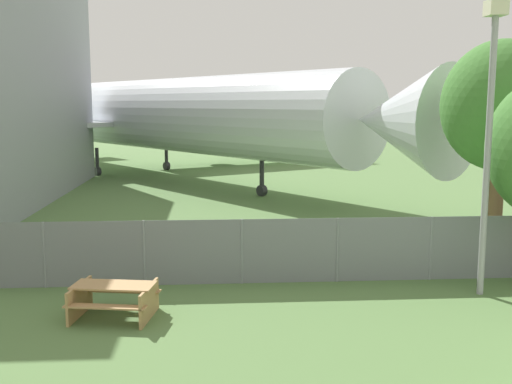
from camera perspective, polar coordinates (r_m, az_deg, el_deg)
name	(u,v)px	position (r m, az deg, el deg)	size (l,w,h in m)	color
perimeter_fence	(242,252)	(15.82, -1.36, -5.69)	(56.07, 0.07, 1.73)	gray
airplane	(142,115)	(40.66, -10.83, 7.25)	(32.95, 39.99, 12.86)	silver
picnic_bench_open_grass	(114,297)	(13.83, -13.38, -9.68)	(2.01, 1.68, 0.76)	tan
tree_behind_benches	(501,107)	(20.91, 22.34, 7.53)	(3.82, 3.82, 6.75)	brown
light_mast	(490,117)	(15.51, 21.37, 6.66)	(0.44, 0.44, 7.11)	#99999E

